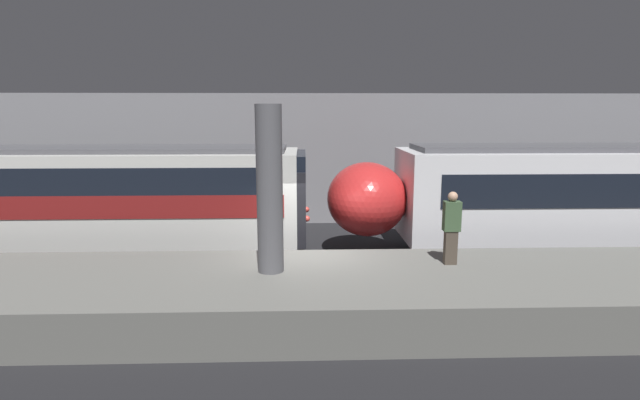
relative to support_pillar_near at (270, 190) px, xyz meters
The scene contains 6 objects.
ground_plane 3.35m from the support_pillar_near, 62.26° to the left, with size 120.00×120.00×0.00m, color black.
platform 2.48m from the support_pillar_near, 18.99° to the right, with size 40.00×3.90×0.96m.
station_rear_barrier 8.97m from the support_pillar_near, 84.44° to the left, with size 50.00×0.15×5.10m.
support_pillar_near is the anchor object (origin of this frame).
train_boxy 9.26m from the support_pillar_near, 152.09° to the left, with size 17.95×3.02×3.40m.
person_waiting 4.22m from the support_pillar_near, ahead, with size 0.38×0.24×1.69m.
Camera 1 is at (-0.14, -12.26, 4.49)m, focal length 28.00 mm.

